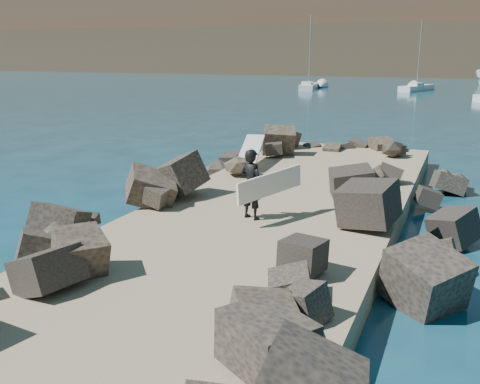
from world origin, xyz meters
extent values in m
plane|color=#0F384C|center=(0.00, 0.00, 0.00)|extent=(800.00, 800.00, 0.00)
cube|color=#8C7759|center=(0.00, -2.00, 0.30)|extent=(6.00, 26.00, 0.60)
cube|color=black|center=(-2.90, -1.50, 0.50)|extent=(2.60, 22.00, 1.00)
cube|color=black|center=(2.90, -1.50, 0.50)|extent=(2.60, 22.00, 1.00)
cube|color=white|center=(-2.40, 5.67, 1.04)|extent=(1.22, 2.63, 0.09)
imported|color=black|center=(-0.16, 0.05, 1.41)|extent=(0.69, 0.56, 1.63)
cube|color=white|center=(0.29, 0.05, 1.46)|extent=(0.89, 1.86, 0.64)
cube|color=silver|center=(-1.40, 55.35, 0.25)|extent=(3.60, 6.78, 0.80)
cylinder|color=gray|center=(-1.40, 55.35, 4.27)|extent=(0.12, 0.12, 7.34)
cube|color=silver|center=(-1.40, 54.60, 0.75)|extent=(1.63, 2.12, 0.44)
cube|color=silver|center=(-13.77, 53.18, 0.25)|extent=(2.85, 7.55, 0.80)
cylinder|color=gray|center=(-13.77, 53.18, 4.66)|extent=(0.12, 0.12, 8.12)
cube|color=silver|center=(-13.77, 52.31, 0.75)|extent=(1.51, 2.24, 0.44)
camera|label=1|loc=(4.20, -10.95, 4.32)|focal=40.00mm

